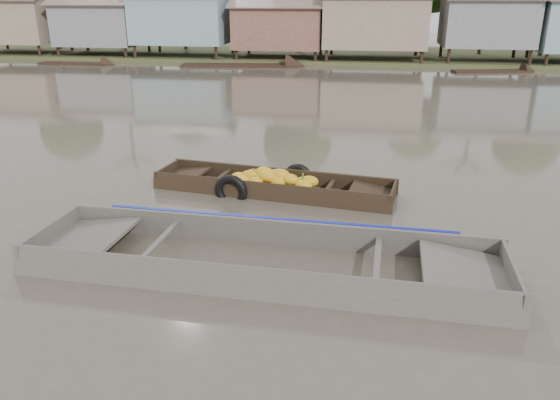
# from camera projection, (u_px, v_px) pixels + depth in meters

# --- Properties ---
(ground) EXTENTS (120.00, 120.00, 0.00)m
(ground) POSITION_uv_depth(u_px,v_px,m) (234.00, 255.00, 9.71)
(ground) COLOR #4D463B
(ground) RESTS_ON ground
(riverbank) EXTENTS (120.00, 12.47, 10.22)m
(riverbank) POSITION_uv_depth(u_px,v_px,m) (383.00, 13.00, 37.59)
(riverbank) COLOR #384723
(riverbank) RESTS_ON ground
(banana_boat) EXTENTS (5.77, 2.13, 0.81)m
(banana_boat) POSITION_uv_depth(u_px,v_px,m) (270.00, 185.00, 12.79)
(banana_boat) COLOR black
(banana_boat) RESTS_ON ground
(viewer_boat) EXTENTS (8.11, 2.43, 0.65)m
(viewer_boat) POSITION_uv_depth(u_px,v_px,m) (265.00, 265.00, 9.22)
(viewer_boat) COLOR #45403B
(viewer_boat) RESTS_ON ground
(distant_boats) EXTENTS (44.11, 14.75, 1.38)m
(distant_boats) POSITION_uv_depth(u_px,v_px,m) (539.00, 71.00, 30.22)
(distant_boats) COLOR black
(distant_boats) RESTS_ON ground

